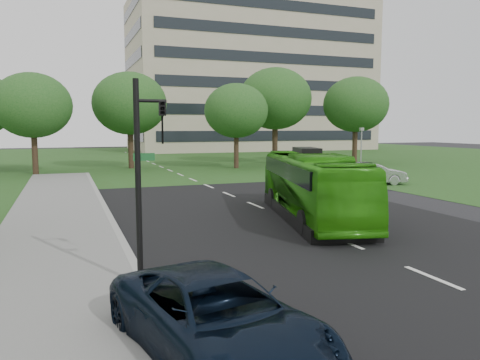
{
  "coord_description": "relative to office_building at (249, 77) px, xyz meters",
  "views": [
    {
      "loc": [
        -8.78,
        -15.2,
        3.89
      ],
      "look_at": [
        -1.71,
        3.61,
        1.6
      ],
      "focal_mm": 35.0,
      "sensor_mm": 36.0,
      "label": 1
    }
  ],
  "objects": [
    {
      "name": "ground",
      "position": [
        -21.96,
        -61.96,
        -12.5
      ],
      "size": [
        160.0,
        160.0,
        0.0
      ],
      "primitive_type": "plane",
      "color": "black",
      "rests_on": "ground"
    },
    {
      "name": "street_surfaces",
      "position": [
        -22.34,
        -39.21,
        -12.47
      ],
      "size": [
        120.0,
        120.0,
        0.15
      ],
      "color": "black",
      "rests_on": "ground"
    },
    {
      "name": "office_building",
      "position": [
        0.0,
        0.0,
        0.0
      ],
      "size": [
        40.1,
        20.1,
        25.0
      ],
      "color": "tan",
      "rests_on": "ground"
    },
    {
      "name": "tree_park_a",
      "position": [
        -33.01,
        -35.35,
        -6.89
      ],
      "size": [
        6.23,
        6.23,
        8.27
      ],
      "color": "black",
      "rests_on": "ground"
    },
    {
      "name": "tree_park_b",
      "position": [
        -24.89,
        -32.44,
        -6.46
      ],
      "size": [
        6.83,
        6.83,
        8.96
      ],
      "color": "black",
      "rests_on": "ground"
    },
    {
      "name": "tree_park_c",
      "position": [
        -15.56,
        -35.8,
        -7.12
      ],
      "size": [
        5.97,
        5.97,
        7.93
      ],
      "color": "black",
      "rests_on": "ground"
    },
    {
      "name": "tree_park_d",
      "position": [
        -9.75,
        -31.9,
        -5.68
      ],
      "size": [
        7.62,
        7.62,
        10.07
      ],
      "color": "black",
      "rests_on": "ground"
    },
    {
      "name": "tree_park_e",
      "position": [
        -1.45,
        -34.37,
        -6.25
      ],
      "size": [
        6.9,
        6.9,
        9.2
      ],
      "color": "black",
      "rests_on": "ground"
    },
    {
      "name": "bus",
      "position": [
        -20.96,
        -59.85,
        -11.11
      ],
      "size": [
        4.65,
        10.24,
        2.78
      ],
      "primitive_type": "imported",
      "rotation": [
        0.0,
        0.0,
        -0.24
      ],
      "color": "#2B900F",
      "rests_on": "ground"
    },
    {
      "name": "sedan",
      "position": [
        -11.28,
        -50.8,
        -11.76
      ],
      "size": [
        4.77,
        2.74,
        1.49
      ],
      "primitive_type": "imported",
      "rotation": [
        0.0,
        0.0,
        1.3
      ],
      "color": "#AFAEB3",
      "rests_on": "ground"
    },
    {
      "name": "suv",
      "position": [
        -28.46,
        -69.96,
        -11.8
      ],
      "size": [
        3.31,
        5.43,
        1.41
      ],
      "primitive_type": "imported",
      "rotation": [
        0.0,
        0.0,
        0.2
      ],
      "color": "black",
      "rests_on": "ground"
    },
    {
      "name": "traffic_light",
      "position": [
        -29.0,
        -66.2,
        -9.57
      ],
      "size": [
        0.8,
        0.21,
        4.98
      ],
      "rotation": [
        0.0,
        0.0,
        -0.04
      ],
      "color": "black",
      "rests_on": "ground"
    },
    {
      "name": "camera_pole",
      "position": [
        -5.96,
        -41.96,
        -10.03
      ],
      "size": [
        0.34,
        0.29,
        3.83
      ],
      "rotation": [
        0.0,
        0.0,
        0.08
      ],
      "color": "gray",
      "rests_on": "ground"
    }
  ]
}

